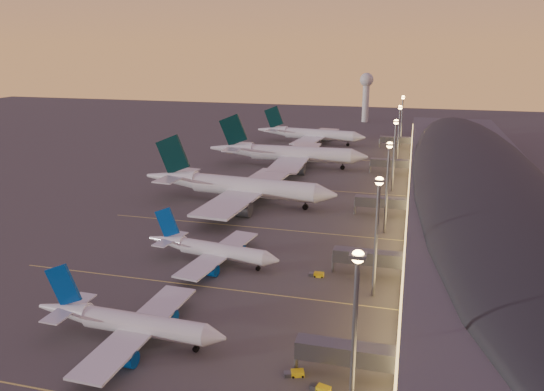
{
  "coord_description": "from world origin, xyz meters",
  "views": [
    {
      "loc": [
        41.52,
        -103.55,
        51.2
      ],
      "look_at": [
        2.0,
        45.0,
        7.0
      ],
      "focal_mm": 35.0,
      "sensor_mm": 36.0,
      "label": 1
    }
  ],
  "objects_px": {
    "airliner_wide_far": "(310,134)",
    "baggage_tug_b": "(295,373)",
    "airliner_wide_mid": "(287,154)",
    "baggage_tug_a": "(321,389)",
    "airliner_wide_near": "(237,186)",
    "baggage_tug_c": "(317,275)",
    "airliner_narrow_north": "(212,250)",
    "radar_tower": "(366,89)",
    "airliner_narrow_south": "(129,323)"
  },
  "relations": [
    {
      "from": "airliner_narrow_south",
      "to": "airliner_wide_near",
      "type": "height_order",
      "value": "airliner_wide_near"
    },
    {
      "from": "airliner_narrow_south",
      "to": "baggage_tug_a",
      "type": "xyz_separation_m",
      "value": [
        35.6,
        -5.53,
        -3.01
      ]
    },
    {
      "from": "airliner_narrow_north",
      "to": "baggage_tug_a",
      "type": "bearing_deg",
      "value": -43.09
    },
    {
      "from": "baggage_tug_b",
      "to": "airliner_narrow_south",
      "type": "bearing_deg",
      "value": 155.08
    },
    {
      "from": "airliner_wide_far",
      "to": "baggage_tug_a",
      "type": "bearing_deg",
      "value": -71.43
    },
    {
      "from": "airliner_wide_near",
      "to": "radar_tower",
      "type": "bearing_deg",
      "value": 87.99
    },
    {
      "from": "airliner_narrow_north",
      "to": "airliner_wide_far",
      "type": "bearing_deg",
      "value": 100.57
    },
    {
      "from": "airliner_wide_far",
      "to": "radar_tower",
      "type": "relative_size",
      "value": 1.84
    },
    {
      "from": "airliner_narrow_south",
      "to": "baggage_tug_a",
      "type": "distance_m",
      "value": 36.16
    },
    {
      "from": "airliner_wide_mid",
      "to": "baggage_tug_b",
      "type": "bearing_deg",
      "value": -77.52
    },
    {
      "from": "radar_tower",
      "to": "airliner_wide_near",
      "type": "bearing_deg",
      "value": -96.54
    },
    {
      "from": "airliner_narrow_south",
      "to": "airliner_wide_far",
      "type": "distance_m",
      "value": 199.89
    },
    {
      "from": "airliner_wide_mid",
      "to": "baggage_tug_a",
      "type": "relative_size",
      "value": 20.35
    },
    {
      "from": "airliner_narrow_north",
      "to": "baggage_tug_a",
      "type": "height_order",
      "value": "airliner_narrow_north"
    },
    {
      "from": "baggage_tug_a",
      "to": "baggage_tug_c",
      "type": "relative_size",
      "value": 1.0
    },
    {
      "from": "airliner_narrow_north",
      "to": "airliner_wide_mid",
      "type": "height_order",
      "value": "airliner_wide_mid"
    },
    {
      "from": "airliner_wide_mid",
      "to": "baggage_tug_a",
      "type": "xyz_separation_m",
      "value": [
        40.5,
        -148.46,
        -5.27
      ]
    },
    {
      "from": "airliner_wide_mid",
      "to": "radar_tower",
      "type": "relative_size",
      "value": 2.12
    },
    {
      "from": "airliner_wide_mid",
      "to": "airliner_narrow_south",
      "type": "bearing_deg",
      "value": -89.36
    },
    {
      "from": "baggage_tug_b",
      "to": "airliner_wide_far",
      "type": "bearing_deg",
      "value": 80.44
    },
    {
      "from": "airliner_wide_near",
      "to": "baggage_tug_b",
      "type": "height_order",
      "value": "airliner_wide_near"
    },
    {
      "from": "baggage_tug_b",
      "to": "airliner_narrow_north",
      "type": "bearing_deg",
      "value": 106.86
    },
    {
      "from": "airliner_narrow_south",
      "to": "radar_tower",
      "type": "relative_size",
      "value": 1.15
    },
    {
      "from": "baggage_tug_c",
      "to": "airliner_wide_near",
      "type": "bearing_deg",
      "value": 126.0
    },
    {
      "from": "airliner_wide_far",
      "to": "baggage_tug_b",
      "type": "xyz_separation_m",
      "value": [
        36.77,
        -202.54,
        -4.49
      ]
    },
    {
      "from": "airliner_narrow_south",
      "to": "airliner_narrow_north",
      "type": "relative_size",
      "value": 1.05
    },
    {
      "from": "airliner_narrow_north",
      "to": "airliner_wide_far",
      "type": "relative_size",
      "value": 0.6
    },
    {
      "from": "airliner_wide_near",
      "to": "baggage_tug_c",
      "type": "xyz_separation_m",
      "value": [
        36.12,
        -50.88,
        -5.15
      ]
    },
    {
      "from": "baggage_tug_b",
      "to": "baggage_tug_c",
      "type": "relative_size",
      "value": 1.0
    },
    {
      "from": "baggage_tug_b",
      "to": "airliner_wide_mid",
      "type": "bearing_deg",
      "value": 83.96
    },
    {
      "from": "airliner_wide_near",
      "to": "baggage_tug_a",
      "type": "distance_m",
      "value": 101.89
    },
    {
      "from": "airliner_narrow_north",
      "to": "airliner_wide_near",
      "type": "bearing_deg",
      "value": 109.4
    },
    {
      "from": "airliner_narrow_south",
      "to": "baggage_tug_b",
      "type": "bearing_deg",
      "value": -3.42
    },
    {
      "from": "baggage_tug_c",
      "to": "radar_tower",
      "type": "bearing_deg",
      "value": 93.54
    },
    {
      "from": "airliner_wide_near",
      "to": "radar_tower",
      "type": "xyz_separation_m",
      "value": [
        23.22,
        202.66,
        16.26
      ]
    },
    {
      "from": "airliner_wide_near",
      "to": "baggage_tug_c",
      "type": "height_order",
      "value": "airliner_wide_near"
    },
    {
      "from": "airliner_wide_mid",
      "to": "airliner_wide_far",
      "type": "relative_size",
      "value": 1.16
    },
    {
      "from": "airliner_wide_far",
      "to": "baggage_tug_b",
      "type": "distance_m",
      "value": 205.9
    },
    {
      "from": "baggage_tug_a",
      "to": "baggage_tug_b",
      "type": "distance_m",
      "value": 5.47
    },
    {
      "from": "airliner_narrow_south",
      "to": "airliner_wide_mid",
      "type": "bearing_deg",
      "value": 93.62
    },
    {
      "from": "airliner_wide_near",
      "to": "baggage_tug_b",
      "type": "xyz_separation_m",
      "value": [
        39.4,
        -88.92,
        -5.18
      ]
    },
    {
      "from": "baggage_tug_a",
      "to": "airliner_narrow_north",
      "type": "bearing_deg",
      "value": 144.67
    },
    {
      "from": "airliner_narrow_north",
      "to": "radar_tower",
      "type": "bearing_deg",
      "value": 94.98
    },
    {
      "from": "airliner_narrow_north",
      "to": "baggage_tug_b",
      "type": "relative_size",
      "value": 10.54
    },
    {
      "from": "airliner_narrow_north",
      "to": "airliner_wide_far",
      "type": "xyz_separation_m",
      "value": [
        -7.38,
        163.11,
        1.64
      ]
    },
    {
      "from": "airliner_wide_near",
      "to": "baggage_tug_c",
      "type": "bearing_deg",
      "value": -50.1
    },
    {
      "from": "radar_tower",
      "to": "baggage_tug_b",
      "type": "relative_size",
      "value": 9.64
    },
    {
      "from": "airliner_wide_near",
      "to": "airliner_narrow_south",
      "type": "bearing_deg",
      "value": -79.84
    },
    {
      "from": "radar_tower",
      "to": "baggage_tug_c",
      "type": "xyz_separation_m",
      "value": [
        12.9,
        -253.54,
        -21.42
      ]
    },
    {
      "from": "airliner_narrow_north",
      "to": "baggage_tug_c",
      "type": "height_order",
      "value": "airliner_narrow_north"
    }
  ]
}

